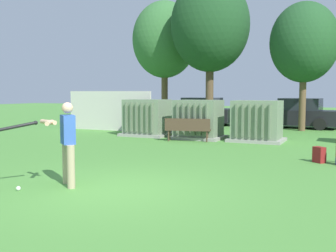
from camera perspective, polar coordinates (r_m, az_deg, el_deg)
name	(u,v)px	position (r m, az deg, el deg)	size (l,w,h in m)	color
ground_plane	(111,190)	(8.15, -8.20, -9.02)	(96.00, 96.00, 0.00)	#51933D
fence_panel	(109,111)	(20.59, -8.40, 2.16)	(4.80, 0.12, 2.00)	beige
transformer_west	(147,118)	(17.89, -3.01, 1.13)	(2.10, 1.70, 1.62)	#9E9B93
transformer_mid_west	(198,120)	(16.79, 4.35, 0.88)	(2.10, 1.70, 1.62)	#9E9B93
transformer_mid_east	(257,122)	(16.18, 12.58, 0.63)	(2.10, 1.70, 1.62)	#9E9B93
park_bench	(188,128)	(15.78, 2.82, -0.29)	(1.84, 0.81, 0.92)	#4C3828
batter	(65,139)	(8.50, -14.46, -1.87)	(1.22, 1.40, 1.74)	tan
sports_ball	(18,188)	(8.54, -20.59, -8.34)	(0.09, 0.09, 0.09)	white
backpack	(319,155)	(11.85, 20.81, -3.88)	(0.38, 0.37, 0.44)	maroon
tree_left	(165,40)	(24.66, -0.49, 12.17)	(3.88, 3.88, 7.42)	brown
tree_center_left	(210,25)	(21.91, 6.03, 14.09)	(4.18, 4.18, 7.98)	brown
tree_center_right	(304,43)	(21.34, 18.86, 11.19)	(3.35, 3.35, 6.41)	brown
parked_car_leftmost	(200,112)	(24.29, 4.63, 2.02)	(4.29, 2.10, 1.62)	black
parked_car_left_of_center	(298,114)	(22.84, 18.07, 1.62)	(4.31, 2.14, 1.62)	black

